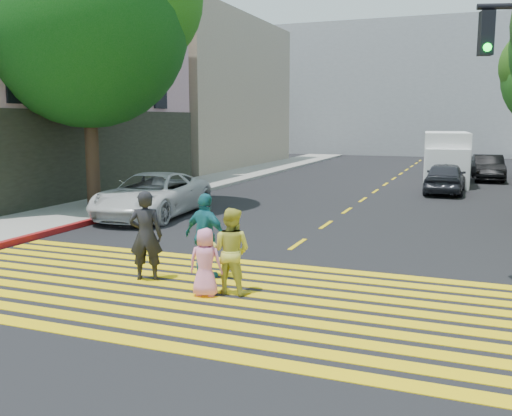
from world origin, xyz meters
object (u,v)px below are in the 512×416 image
Objects in this scene: dark_car_near at (445,178)px; pedestrian_extra at (206,236)px; white_van at (446,160)px; dark_car_parked at (488,168)px; pedestrian_man at (146,236)px; white_sedan at (152,195)px; tree_left at (89,15)px; pedestrian_child at (205,262)px; pedestrian_woman at (231,251)px; silver_car at (456,162)px.

pedestrian_extra is at bearing 77.32° from dark_car_near.
white_van is (3.57, 20.03, 0.35)m from pedestrian_extra.
dark_car_near is at bearing -110.04° from dark_car_parked.
white_sedan is at bearing -79.78° from pedestrian_man.
pedestrian_man is 24.13m from dark_car_parked.
tree_left is 11.73m from pedestrian_extra.
dark_car_near is 0.99× the size of dark_car_parked.
dark_car_parked is at bearing 52.72° from white_sedan.
white_sedan reaches higher than dark_car_parked.
pedestrian_child is at bearing 79.82° from dark_car_near.
pedestrian_woman is at bearing -144.31° from pedestrian_child.
silver_car is (4.94, 27.10, -0.22)m from pedestrian_man.
tree_left is 1.78× the size of white_van.
dark_car_near is at bearing -109.81° from pedestrian_child.
dark_car_near is (11.44, 9.47, -6.10)m from tree_left.
pedestrian_woman is 0.29× the size of white_van.
silver_car is at bearing -84.77° from pedestrian_extra.
dark_car_parked is 3.35m from white_van.
white_sedan is 1.27× the size of dark_car_parked.
pedestrian_child is 0.31× the size of dark_car_near.
pedestrian_extra is at bearing -108.30° from dark_car_parked.
dark_car_parked is 0.73× the size of white_van.
white_van is (2.69, 20.77, 0.42)m from pedestrian_woman.
pedestrian_man is at bearing 74.31° from dark_car_near.
pedestrian_child is 17.50m from dark_car_near.
pedestrian_woman is (8.53, -7.37, -5.99)m from tree_left.
tree_left is 2.10× the size of silver_car.
tree_left is at bearing -134.03° from dark_car_parked.
white_sedan reaches higher than dark_car_near.
white_van is at bearing -86.57° from pedestrian_extra.
silver_car is at bearing -105.97° from pedestrian_child.
pedestrian_child is 0.31× the size of dark_car_parked.
dark_car_parked is at bearing -99.05° from pedestrian_woman.
pedestrian_woman is 23.84m from dark_car_parked.
pedestrian_woman is 1.27× the size of pedestrian_child.
silver_car is at bearing 82.49° from white_van.
silver_car is (3.87, 26.54, -0.19)m from pedestrian_extra.
pedestrian_extra is 0.43× the size of dark_car_near.
white_sedan is at bearing 69.10° from silver_car.
pedestrian_extra is 0.42× the size of dark_car_parked.
pedestrian_child is at bearing -43.40° from tree_left.
pedestrian_man is at bearing -27.57° from pedestrian_child.
tree_left reaches higher than silver_car.
tree_left reaches higher than dark_car_parked.
pedestrian_woman is 20.95m from white_van.
pedestrian_child is at bearing -56.94° from white_sedan.
pedestrian_man is 1.96m from pedestrian_woman.
dark_car_parked is at bearing -90.42° from pedestrian_extra.
pedestrian_woman is 0.39× the size of dark_car_parked.
pedestrian_child is at bearing 129.31° from pedestrian_extra.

